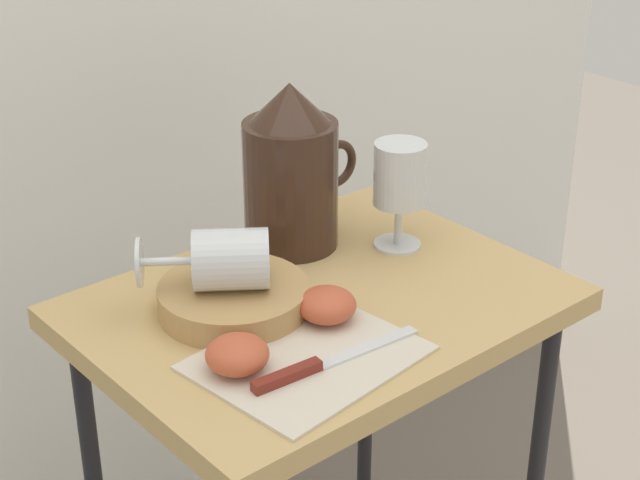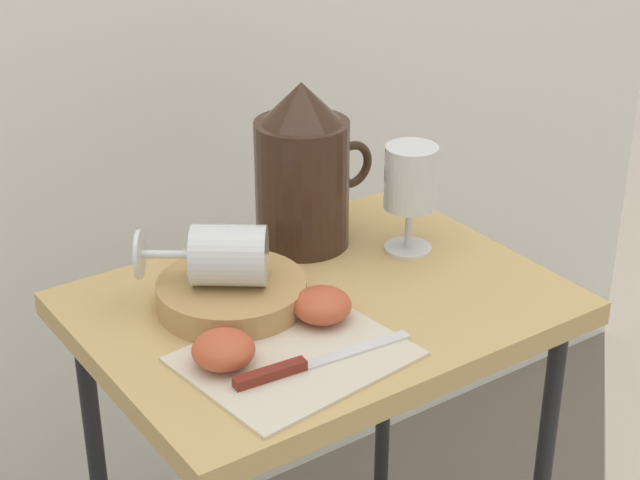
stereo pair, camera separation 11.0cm
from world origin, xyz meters
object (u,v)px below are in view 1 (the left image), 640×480
knife (313,367)px  apple_half_left (237,354)px  table (320,351)px  wine_glass_upright (400,180)px  pitcher (291,181)px  apple_half_right (327,305)px  basket_tray (233,299)px  wine_glass_tipped_near (227,260)px

knife → apple_half_left: bearing=138.5°
table → wine_glass_upright: wine_glass_upright is taller
table → pitcher: (0.07, 0.14, 0.17)m
pitcher → apple_half_right: 0.22m
table → pitcher: pitcher is taller
wine_glass_upright → apple_half_left: 0.37m
basket_tray → wine_glass_upright: 0.28m
apple_half_right → knife: 0.11m
table → basket_tray: 0.14m
pitcher → basket_tray: bearing=-150.2°
apple_half_left → knife: 0.08m
basket_tray → apple_half_right: 0.12m
wine_glass_upright → apple_half_right: 0.23m
wine_glass_upright → apple_half_right: size_ratio=2.12×
pitcher → wine_glass_upright: 0.14m
table → wine_glass_tipped_near: (-0.11, 0.04, 0.15)m
pitcher → knife: bearing=-124.8°
table → apple_half_right: bearing=-122.4°
wine_glass_upright → wine_glass_tipped_near: wine_glass_upright is taller
apple_half_right → wine_glass_tipped_near: bearing=128.9°
basket_tray → apple_half_left: (-0.07, -0.11, 0.01)m
wine_glass_tipped_near → knife: wine_glass_tipped_near is taller
basket_tray → wine_glass_upright: size_ratio=1.22×
pitcher → wine_glass_upright: pitcher is taller
wine_glass_tipped_near → apple_half_right: wine_glass_tipped_near is taller
wine_glass_upright → apple_half_right: wine_glass_upright is taller
basket_tray → apple_half_left: 0.13m
pitcher → apple_half_left: pitcher is taller
table → knife: knife is taller
apple_half_left → knife: bearing=-41.5°
wine_glass_tipped_near → apple_half_left: bearing=-121.7°
wine_glass_tipped_near → apple_half_right: bearing=-51.1°
pitcher → wine_glass_upright: bearing=-43.7°
table → wine_glass_upright: 0.25m
knife → table: bearing=47.1°
apple_half_right → knife: bearing=-138.5°
apple_half_left → knife: (0.06, -0.05, -0.01)m
table → wine_glass_tipped_near: wine_glass_tipped_near is taller
knife → pitcher: bearing=55.2°
pitcher → apple_half_left: size_ratio=3.25×
wine_glass_tipped_near → knife: size_ratio=0.74×
wine_glass_upright → knife: (-0.29, -0.16, -0.09)m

